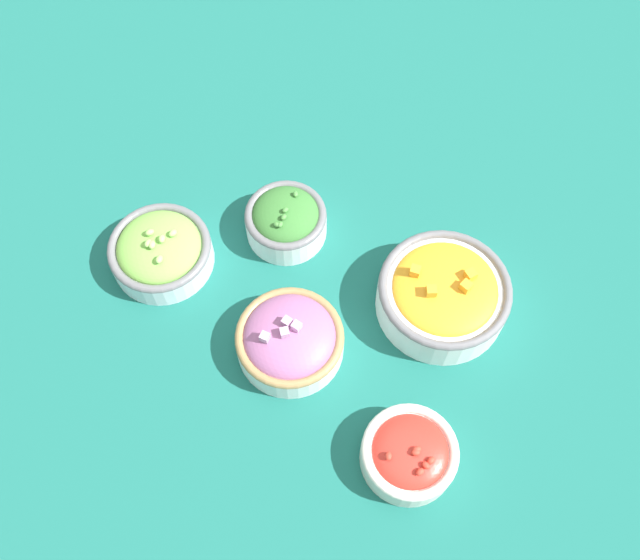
% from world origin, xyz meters
% --- Properties ---
extents(ground_plane, '(3.00, 3.00, 0.00)m').
position_xyz_m(ground_plane, '(0.00, 0.00, 0.00)').
color(ground_plane, '#196056').
extents(bowl_red_onion, '(0.14, 0.14, 0.07)m').
position_xyz_m(bowl_red_onion, '(-0.02, 0.09, 0.03)').
color(bowl_red_onion, white).
rests_on(bowl_red_onion, ground_plane).
extents(bowl_lettuce, '(0.14, 0.14, 0.07)m').
position_xyz_m(bowl_lettuce, '(0.20, 0.09, 0.03)').
color(bowl_lettuce, silver).
rests_on(bowl_lettuce, ground_plane).
extents(bowl_broccoli, '(0.11, 0.11, 0.07)m').
position_xyz_m(bowl_broccoli, '(0.09, -0.05, 0.03)').
color(bowl_broccoli, white).
rests_on(bowl_broccoli, ground_plane).
extents(bowl_squash, '(0.17, 0.17, 0.08)m').
position_xyz_m(bowl_squash, '(-0.15, -0.07, 0.03)').
color(bowl_squash, white).
rests_on(bowl_squash, ground_plane).
extents(bowl_cherry_tomatoes, '(0.12, 0.12, 0.06)m').
position_xyz_m(bowl_cherry_tomatoes, '(-0.22, 0.13, 0.03)').
color(bowl_cherry_tomatoes, silver).
rests_on(bowl_cherry_tomatoes, ground_plane).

